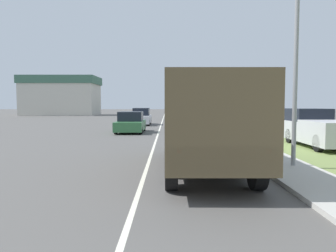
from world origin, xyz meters
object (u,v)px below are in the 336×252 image
at_px(car_third_ahead, 177,114).
at_px(military_truck, 203,119).
at_px(car_second_ahead, 141,117).
at_px(car_nearest_ahead, 130,123).
at_px(lamp_post, 289,25).
at_px(pickup_truck, 317,129).

bearing_deg(car_third_ahead, military_truck, -90.34).
bearing_deg(car_third_ahead, car_second_ahead, -110.78).
bearing_deg(car_nearest_ahead, military_truck, -74.25).
bearing_deg(car_second_ahead, lamp_post, -73.74).
distance_m(military_truck, car_third_ahead, 33.15).
relative_size(car_third_ahead, pickup_truck, 0.82).
height_order(car_third_ahead, pickup_truck, pickup_truck).
height_order(military_truck, pickup_truck, military_truck).
bearing_deg(car_second_ahead, pickup_truck, -59.33).
height_order(car_nearest_ahead, lamp_post, lamp_post).
bearing_deg(car_second_ahead, car_third_ahead, 69.22).
height_order(car_nearest_ahead, pickup_truck, pickup_truck).
height_order(military_truck, car_third_ahead, military_truck).
relative_size(pickup_truck, lamp_post, 0.66).
relative_size(car_nearest_ahead, lamp_post, 0.58).
bearing_deg(car_second_ahead, military_truck, -80.44).
bearing_deg(pickup_truck, car_second_ahead, 120.67).
height_order(military_truck, lamp_post, lamp_post).
bearing_deg(lamp_post, pickup_truck, 57.39).
xyz_separation_m(car_third_ahead, pickup_truck, (6.04, -27.47, 0.15)).
xyz_separation_m(car_second_ahead, lamp_post, (6.54, -22.41, 3.83)).
bearing_deg(military_truck, lamp_post, 3.99).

